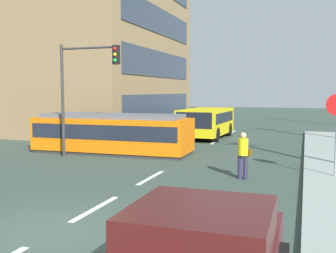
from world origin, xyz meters
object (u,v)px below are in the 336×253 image
(pedestrian_crossing, at_px, (243,153))
(traffic_light_mast, at_px, (84,78))
(streetcar_tram, at_px, (112,133))
(city_bus, at_px, (206,121))

(pedestrian_crossing, relative_size, traffic_light_mast, 0.32)
(streetcar_tram, height_order, traffic_light_mast, traffic_light_mast)
(streetcar_tram, distance_m, city_bus, 8.25)
(city_bus, distance_m, pedestrian_crossing, 12.34)
(city_bus, xyz_separation_m, traffic_light_mast, (-3.45, -9.54, 2.58))
(pedestrian_crossing, distance_m, traffic_light_mast, 8.36)
(pedestrian_crossing, bearing_deg, traffic_light_mast, 164.73)
(streetcar_tram, distance_m, pedestrian_crossing, 8.16)
(traffic_light_mast, bearing_deg, streetcar_tram, 75.89)
(streetcar_tram, distance_m, traffic_light_mast, 3.28)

